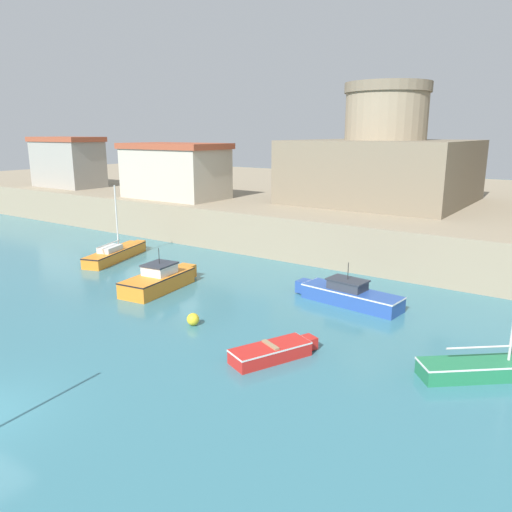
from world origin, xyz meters
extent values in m
cube|color=gray|center=(0.00, 42.34, 1.53)|extent=(120.00, 40.00, 3.07)
cube|color=orange|center=(-4.75, 12.74, 0.45)|extent=(2.41, 4.81, 0.90)
cube|color=orange|center=(-5.07, 15.45, 0.45)|extent=(1.12, 0.96, 0.77)
cube|color=black|center=(-4.75, 12.74, 0.86)|extent=(2.43, 4.86, 0.07)
cube|color=silver|center=(-4.78, 12.97, 1.17)|extent=(1.59, 1.77, 0.53)
cube|color=#2D333D|center=(-4.78, 12.97, 1.48)|extent=(1.70, 1.92, 0.08)
cylinder|color=black|center=(-4.78, 12.97, 1.97)|extent=(0.04, 0.04, 0.90)
cube|color=red|center=(5.46, 8.90, 0.29)|extent=(2.39, 3.45, 0.58)
cube|color=red|center=(6.22, 10.63, 0.29)|extent=(0.80, 0.74, 0.50)
cube|color=white|center=(5.46, 8.90, 0.54)|extent=(2.41, 3.49, 0.07)
cube|color=#997F5B|center=(5.46, 8.90, 0.62)|extent=(1.00, 0.59, 0.08)
cube|color=orange|center=(-12.32, 16.02, 0.37)|extent=(3.06, 6.13, 0.75)
cube|color=orange|center=(-13.29, 19.18, 0.37)|extent=(0.88, 0.80, 0.64)
cube|color=black|center=(-12.32, 16.02, 0.71)|extent=(3.09, 6.19, 0.07)
cylinder|color=silver|center=(-12.45, 16.45, 2.98)|extent=(0.10, 0.10, 4.47)
cylinder|color=silver|center=(-12.09, 15.31, 1.30)|extent=(0.87, 2.60, 0.08)
cube|color=silver|center=(-12.14, 15.45, 0.93)|extent=(1.43, 2.00, 0.36)
cube|color=#237A4C|center=(13.10, 12.48, 0.32)|extent=(5.15, 4.62, 0.63)
cube|color=white|center=(13.10, 12.48, 0.59)|extent=(5.21, 4.66, 0.07)
cylinder|color=silver|center=(12.55, 12.02, 1.18)|extent=(2.03, 1.73, 0.08)
cube|color=#284C9E|center=(5.39, 16.76, 0.39)|extent=(5.44, 2.11, 0.79)
cube|color=#284C9E|center=(2.40, 17.07, 0.39)|extent=(0.78, 0.92, 0.67)
cube|color=white|center=(5.39, 16.76, 0.75)|extent=(5.50, 2.13, 0.07)
cube|color=#333842|center=(5.12, 16.78, 1.02)|extent=(1.97, 1.35, 0.46)
cube|color=#2D333D|center=(5.12, 16.78, 1.29)|extent=(2.14, 1.45, 0.08)
cylinder|color=black|center=(5.12, 16.78, 1.78)|extent=(0.04, 0.04, 0.90)
sphere|color=yellow|center=(0.51, 9.86, 0.29)|extent=(0.59, 0.59, 0.59)
cube|color=#796C57|center=(0.00, 34.52, 5.61)|extent=(13.59, 13.59, 5.08)
cylinder|color=gray|center=(0.00, 34.52, 7.47)|extent=(6.63, 6.63, 8.81)
cylinder|color=#796C57|center=(0.00, 34.52, 12.28)|extent=(6.97, 6.97, 0.80)
cube|color=gray|center=(-32.00, 26.52, 5.44)|extent=(7.62, 4.16, 4.75)
cube|color=#9E472D|center=(-32.00, 26.52, 8.07)|extent=(8.00, 4.37, 0.50)
cube|color=#BCB29E|center=(-16.00, 26.20, 5.22)|extent=(8.92, 5.12, 4.30)
cube|color=#9E472D|center=(-16.00, 26.20, 7.61)|extent=(9.37, 5.38, 0.50)
camera|label=1|loc=(15.42, -6.44, 8.79)|focal=35.00mm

